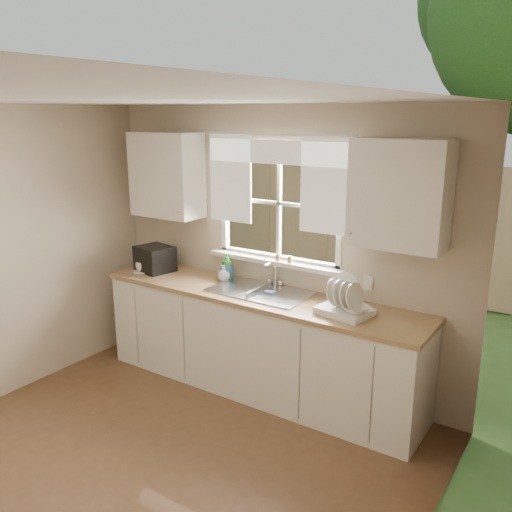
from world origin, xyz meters
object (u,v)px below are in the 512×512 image
Objects in this scene: dish_rack at (345,304)px; black_appliance at (155,259)px; soap_bottle_a at (227,266)px; cup at (142,266)px.

black_appliance is at bearing 178.63° from dish_rack.
dish_rack reaches higher than black_appliance.
soap_bottle_a is at bearing 23.34° from black_appliance.
dish_rack is 2.15m from cup.
cup is 0.39× the size of black_appliance.
black_appliance is at bearing 37.81° from cup.
soap_bottle_a reaches higher than black_appliance.
dish_rack is 1.29× the size of black_appliance.
soap_bottle_a is at bearing 170.71° from dish_rack.
cup is at bearing -123.96° from black_appliance.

